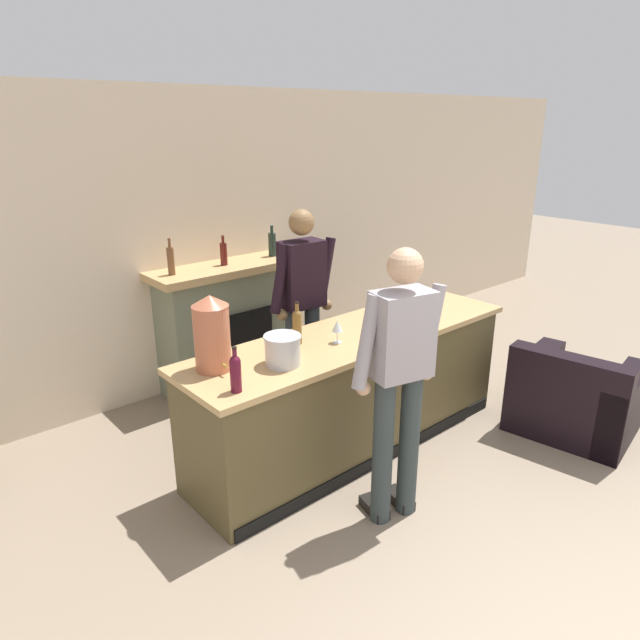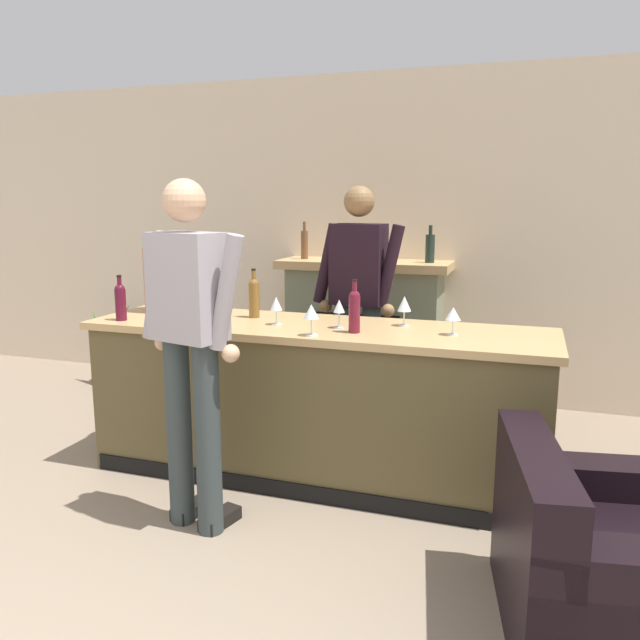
{
  "view_description": "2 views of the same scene",
  "coord_description": "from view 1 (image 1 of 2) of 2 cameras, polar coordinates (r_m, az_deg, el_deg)",
  "views": [
    {
      "loc": [
        -2.58,
        -0.37,
        2.47
      ],
      "look_at": [
        0.08,
        2.69,
        1.04
      ],
      "focal_mm": 32.0,
      "sensor_mm": 36.0,
      "label": 1
    },
    {
      "loc": [
        1.42,
        -0.99,
        1.68
      ],
      "look_at": [
        0.16,
        2.74,
        0.93
      ],
      "focal_mm": 35.0,
      "sensor_mm": 36.0,
      "label": 2
    }
  ],
  "objects": [
    {
      "name": "wine_bottle_burgundy_dark",
      "position": [
        3.36,
        -8.45,
        -5.15
      ],
      "size": [
        0.07,
        0.07,
        0.28
      ],
      "color": "#531125",
      "rests_on": "bar_counter"
    },
    {
      "name": "wine_glass_back_row",
      "position": [
        4.09,
        7.05,
        -0.47
      ],
      "size": [
        0.09,
        0.09,
        0.18
      ],
      "color": "silver",
      "rests_on": "bar_counter"
    },
    {
      "name": "wine_glass_by_dispenser",
      "position": [
        4.31,
        5.32,
        0.56
      ],
      "size": [
        0.07,
        0.07,
        0.17
      ],
      "color": "silver",
      "rests_on": "bar_counter"
    },
    {
      "name": "fireplace_stone",
      "position": [
        5.52,
        -9.23,
        -0.46
      ],
      "size": [
        1.44,
        0.52,
        1.52
      ],
      "color": "slate",
      "rests_on": "ground_plane"
    },
    {
      "name": "wall_back_panel",
      "position": [
        5.48,
        -12.13,
        7.52
      ],
      "size": [
        12.0,
        0.07,
        2.75
      ],
      "color": "beige",
      "rests_on": "ground_plane"
    },
    {
      "name": "wine_bottle_port_short",
      "position": [
        4.02,
        -2.3,
        -0.53
      ],
      "size": [
        0.07,
        0.07,
        0.31
      ],
      "color": "brown",
      "rests_on": "bar_counter"
    },
    {
      "name": "wine_glass_near_bucket",
      "position": [
        4.04,
        1.71,
        -0.7
      ],
      "size": [
        0.08,
        0.08,
        0.17
      ],
      "color": "silver",
      "rests_on": "bar_counter"
    },
    {
      "name": "copper_dispenser",
      "position": [
        3.63,
        -10.78,
        -1.27
      ],
      "size": [
        0.23,
        0.27,
        0.5
      ],
      "color": "#B96445",
      "rests_on": "bar_counter"
    },
    {
      "name": "bar_counter",
      "position": [
        4.46,
        3.33,
        -7.07
      ],
      "size": [
        2.8,
        0.76,
        0.96
      ],
      "color": "brown",
      "rests_on": "ground_plane"
    },
    {
      "name": "armchair_black",
      "position": [
        5.19,
        24.03,
        -7.4
      ],
      "size": [
        1.0,
        1.04,
        0.76
      ],
      "color": "black",
      "rests_on": "ground_plane"
    },
    {
      "name": "person_bartender",
      "position": [
        4.79,
        -1.75,
        1.56
      ],
      "size": [
        0.66,
        0.33,
        1.79
      ],
      "color": "#30393F",
      "rests_on": "ground_plane"
    },
    {
      "name": "ice_bucket_steel",
      "position": [
        3.7,
        -3.76,
        -3.02
      ],
      "size": [
        0.25,
        0.25,
        0.2
      ],
      "color": "silver",
      "rests_on": "bar_counter"
    },
    {
      "name": "wine_glass_mid_counter",
      "position": [
        4.79,
        10.66,
        2.17
      ],
      "size": [
        0.09,
        0.09,
        0.16
      ],
      "color": "silver",
      "rests_on": "bar_counter"
    },
    {
      "name": "wine_bottle_cabernet_heavy",
      "position": [
        4.33,
        7.36,
        0.72
      ],
      "size": [
        0.07,
        0.07,
        0.3
      ],
      "color": "maroon",
      "rests_on": "bar_counter"
    },
    {
      "name": "wine_glass_front_right",
      "position": [
        4.67,
        6.65,
        2.1
      ],
      "size": [
        0.08,
        0.08,
        0.18
      ],
      "color": "silver",
      "rests_on": "bar_counter"
    },
    {
      "name": "person_customer",
      "position": [
        3.5,
        7.92,
        -5.66
      ],
      "size": [
        0.65,
        0.37,
        1.79
      ],
      "color": "#313B3B",
      "rests_on": "ground_plane"
    }
  ]
}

